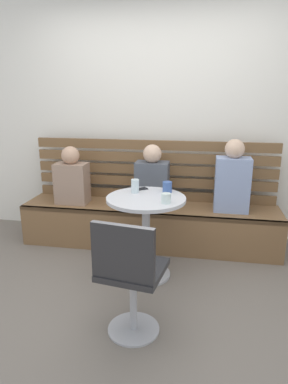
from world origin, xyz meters
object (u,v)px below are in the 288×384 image
object	(u,v)px
person_child_left	(152,179)
cup_glass_tall	(135,186)
cup_glass_short	(166,198)
white_chair	(130,275)
person_adult	(232,180)
booth_bench	(149,225)
phone_on_table	(140,189)
cafe_table	(146,221)
person_child_middle	(72,179)
cup_mug_blue	(167,187)

from	to	relation	value
person_child_left	cup_glass_tall	bearing A→B (deg)	-97.26
cup_glass_short	cup_glass_tall	world-z (taller)	cup_glass_tall
white_chair	cup_glass_short	size ratio (longest dim) A/B	10.63
person_child_left	cup_glass_short	size ratio (longest dim) A/B	8.16
person_adult	booth_bench	bearing A→B (deg)	-179.87
booth_bench	person_adult	bearing A→B (deg)	0.13
cup_glass_short	phone_on_table	distance (m)	0.45
white_chair	phone_on_table	xyz separation A→B (m)	(-0.13, 1.04, 0.28)
booth_bench	cafe_table	xyz separation A→B (m)	(0.08, -0.65, 0.30)
person_adult	cup_glass_tall	world-z (taller)	person_adult
booth_bench	cup_glass_short	distance (m)	1.00
booth_bench	person_adult	world-z (taller)	person_adult
person_child_middle	phone_on_table	distance (m)	0.91
cafe_table	person_adult	size ratio (longest dim) A/B	1.02
cup_mug_blue	cup_glass_tall	xyz separation A→B (m)	(-0.28, -0.06, 0.01)
cup_glass_tall	phone_on_table	distance (m)	0.12
phone_on_table	cup_mug_blue	bearing A→B (deg)	-136.57
white_chair	cup_mug_blue	size ratio (longest dim) A/B	8.95
white_chair	person_adult	xyz separation A→B (m)	(0.73, 1.47, 0.30)
cafe_table	cup_glass_short	world-z (taller)	cup_glass_short
cup_glass_tall	white_chair	bearing A→B (deg)	-80.76
cafe_table	person_child_middle	xyz separation A→B (m)	(-0.91, 0.62, 0.19)
person_child_middle	cup_mug_blue	bearing A→B (deg)	-22.07
person_child_left	cup_glass_tall	size ratio (longest dim) A/B	5.44
white_chair	person_child_middle	distance (m)	1.73
person_adult	cup_glass_short	bearing A→B (deg)	-126.23
white_chair	cup_glass_tall	distance (m)	1.00
cafe_table	person_child_left	distance (m)	0.70
booth_bench	person_child_middle	xyz separation A→B (m)	(-0.84, -0.03, 0.49)
cafe_table	cup_mug_blue	bearing A→B (deg)	48.83
white_chair	cup_mug_blue	world-z (taller)	white_chair
cafe_table	cup_mug_blue	size ratio (longest dim) A/B	7.79
cup_glass_tall	cup_glass_short	bearing A→B (deg)	-39.17
cup_mug_blue	phone_on_table	size ratio (longest dim) A/B	0.68
person_child_middle	white_chair	bearing A→B (deg)	-56.53
cup_mug_blue	cup_glass_short	world-z (taller)	cup_mug_blue
cup_mug_blue	phone_on_table	xyz separation A→B (m)	(-0.26, 0.04, -0.04)
cafe_table	person_adult	bearing A→B (deg)	40.78
cafe_table	person_child_middle	world-z (taller)	person_child_middle
person_child_left	person_child_middle	world-z (taller)	person_child_left
person_child_middle	cup_glass_short	size ratio (longest dim) A/B	7.71
person_child_left	cup_mug_blue	size ratio (longest dim) A/B	6.87
person_child_left	phone_on_table	bearing A→B (deg)	-96.10
cup_glass_tall	phone_on_table	world-z (taller)	cup_glass_tall
cup_glass_tall	person_child_left	bearing A→B (deg)	82.74
person_child_middle	person_child_left	bearing A→B (deg)	2.86
phone_on_table	person_adult	bearing A→B (deg)	-100.70
person_child_middle	phone_on_table	xyz separation A→B (m)	(0.82, -0.39, 0.03)
person_child_left	cup_glass_tall	world-z (taller)	person_child_left
white_chair	person_child_middle	size ratio (longest dim) A/B	1.38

